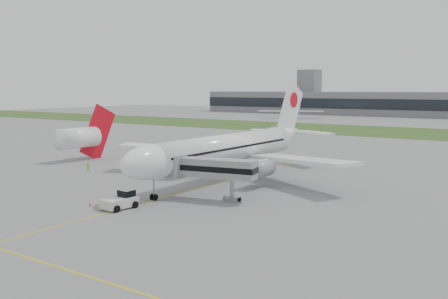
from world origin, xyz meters
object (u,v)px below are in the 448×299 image
Objects in this scene: ground_crew_near at (115,201)px; neighbor_aircraft at (81,137)px; airliner at (231,148)px; pushback_tug at (121,200)px; jet_bridge at (208,168)px.

ground_crew_near is 0.09× the size of neighbor_aircraft.
airliner reaches higher than neighbor_aircraft.
pushback_tug is 0.37× the size of jet_bridge.
airliner is 35.57× the size of ground_crew_near.
airliner is 3.37× the size of neighbor_aircraft.
airliner is 26.08m from ground_crew_near.
airliner is 11.21× the size of pushback_tug.
neighbor_aircraft is (-38.62, 26.28, 4.44)m from ground_crew_near.
pushback_tug is at bearing -32.33° from neighbor_aircraft.
neighbor_aircraft is (-40.42, 0.73, -0.46)m from airliner.
airliner reaches higher than jet_bridge.
ground_crew_near is (-1.49, 0.33, -0.33)m from pushback_tug.
airliner is 16.46m from jet_bridge.
pushback_tug is 3.17× the size of ground_crew_near.
pushback_tug is 48.31m from neighbor_aircraft.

